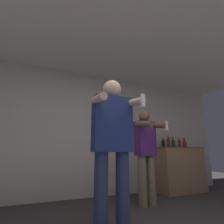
{
  "coord_description": "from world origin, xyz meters",
  "views": [
    {
      "loc": [
        -1.06,
        -0.92,
        0.82
      ],
      "look_at": [
        -0.26,
        0.92,
        1.31
      ],
      "focal_mm": 28.0,
      "sensor_mm": 36.0,
      "label": 1
    }
  ],
  "objects": [
    {
      "name": "wall_back",
      "position": [
        0.0,
        2.67,
        1.27
      ],
      "size": [
        7.0,
        0.06,
        2.55
      ],
      "color": "beige",
      "rests_on": "ground_plane"
    },
    {
      "name": "bottle_clear_vodka",
      "position": [
        2.02,
        2.41,
        1.07
      ],
      "size": [
        0.08,
        0.08,
        0.26
      ],
      "color": "#194723",
      "rests_on": "counter"
    },
    {
      "name": "bottle_dark_rum",
      "position": [
        1.71,
        2.41,
        1.07
      ],
      "size": [
        0.08,
        0.08,
        0.23
      ],
      "color": "black",
      "rests_on": "counter"
    },
    {
      "name": "person_woman_foreground",
      "position": [
        -0.26,
        0.91,
        0.96
      ],
      "size": [
        0.53,
        0.5,
        1.7
      ],
      "color": "navy",
      "rests_on": "ground_plane"
    },
    {
      "name": "ceiling_slab",
      "position": [
        0.0,
        1.32,
        2.57
      ],
      "size": [
        7.0,
        3.16,
        0.05
      ],
      "color": "silver",
      "rests_on": "wall_back"
    },
    {
      "name": "bottle_amber_bourbon",
      "position": [
        2.37,
        2.41,
        1.08
      ],
      "size": [
        0.09,
        0.09,
        0.28
      ],
      "color": "maroon",
      "rests_on": "counter"
    },
    {
      "name": "person_man_side",
      "position": [
        0.73,
        1.69,
        0.88
      ],
      "size": [
        0.45,
        0.51,
        1.6
      ],
      "color": "#75664C",
      "rests_on": "ground_plane"
    },
    {
      "name": "bottle_brown_liquor",
      "position": [
        2.21,
        2.41,
        1.08
      ],
      "size": [
        0.06,
        0.06,
        0.25
      ],
      "color": "maroon",
      "rests_on": "counter"
    },
    {
      "name": "counter",
      "position": [
        2.03,
        2.35,
        0.49
      ],
      "size": [
        1.14,
        0.61,
        0.98
      ],
      "color": "#997551",
      "rests_on": "ground_plane"
    },
    {
      "name": "bottle_tall_gin",
      "position": [
        1.87,
        2.41,
        1.1
      ],
      "size": [
        0.08,
        0.08,
        0.3
      ],
      "color": "#563314",
      "rests_on": "counter"
    }
  ]
}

